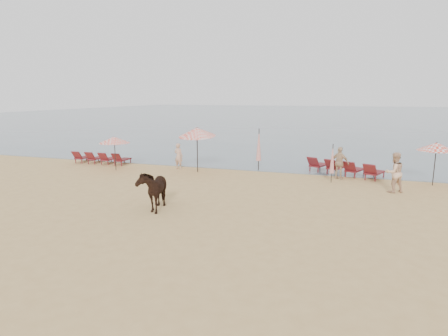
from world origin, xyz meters
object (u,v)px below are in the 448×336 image
Objects in this scene: umbrella_open_right at (437,147)px; umbrella_closed_left at (259,145)px; umbrella_open_left_a at (114,140)px; umbrella_open_left_b at (197,132)px; lounger_cluster_left at (101,158)px; beachgoer_left at (179,156)px; umbrella_closed_right at (332,159)px; cow at (153,189)px; lounger_cluster_right at (344,168)px; beachgoer_right_b at (340,163)px; beachgoer_right_a at (394,172)px.

umbrella_open_right is 9.14m from umbrella_closed_left.
umbrella_open_left_b is at bearing -8.65° from umbrella_open_left_a.
umbrella_open_right reaches higher than lounger_cluster_left.
umbrella_closed_left is 1.60× the size of beachgoer_left.
umbrella_open_left_b is 7.65m from umbrella_closed_right.
cow is (5.93, -6.23, -1.01)m from umbrella_open_left_a.
lounger_cluster_right is at bearing 164.30° from umbrella_open_right.
umbrella_open_left_b is at bearing -5.47° from lounger_cluster_left.
umbrella_open_right is at bearing -5.75° from umbrella_closed_left.
umbrella_closed_right is at bearing -22.89° from umbrella_closed_left.
beachgoer_left is (3.38, 1.59, -1.04)m from umbrella_open_left_a.
umbrella_open_right reaches higher than umbrella_open_left_a.
beachgoer_right_b is (14.92, 0.14, 0.48)m from lounger_cluster_left.
lounger_cluster_left is at bearing -36.53° from beachgoer_right_a.
beachgoer_right_a is at bearing 159.30° from beachgoer_right_b.
umbrella_open_left_a is 0.75× the size of umbrella_open_left_b.
umbrella_open_left_b is 1.72× the size of beachgoer_left.
lounger_cluster_left is at bearing -174.81° from umbrella_closed_left.
beachgoer_right_b is at bearing -71.48° from beachgoer_right_a.
umbrella_closed_left is at bearing 11.08° from beachgoer_right_b.
lounger_cluster_right is 4.65m from umbrella_open_right.
umbrella_open_right is at bearing 20.05° from cow.
beachgoer_right_b is (0.36, 1.00, -0.36)m from umbrella_closed_right.
umbrella_open_left_b is 1.45× the size of beachgoer_right_a.
beachgoer_right_a is at bearing 17.29° from cow.
umbrella_closed_right is 1.12m from beachgoer_right_b.
beachgoer_right_a is at bearing -135.28° from umbrella_open_right.
beachgoer_left is (-1.45, 0.52, -1.56)m from umbrella_open_left_b.
umbrella_closed_left reaches higher than cow.
umbrella_open_left_b is 8.08m from beachgoer_right_b.
beachgoer_right_b reaches higher than lounger_cluster_left.
umbrella_open_left_b is (-8.15, -1.69, 1.91)m from lounger_cluster_right.
cow is (-6.46, -6.94, -0.41)m from umbrella_closed_right.
umbrella_open_left_b is at bearing 25.58° from beachgoer_right_b.
umbrella_open_left_a reaches higher than cow.
beachgoer_right_a is (2.21, -3.21, 0.50)m from lounger_cluster_right.
umbrella_closed_left is 4.91m from beachgoer_left.
umbrella_open_left_a is 17.30m from umbrella_open_right.
umbrella_closed_right is at bearing 91.18° from beachgoer_right_b.
umbrella_open_right is (19.40, 0.02, 1.56)m from lounger_cluster_left.
lounger_cluster_left is 2.06× the size of beachgoer_right_b.
umbrella_closed_left is at bearing -52.69° from beachgoer_right_a.
umbrella_closed_left is 1.26× the size of umbrella_closed_right.
lounger_cluster_left is 3.04m from umbrella_open_left_a.
umbrella_closed_left is 1.35× the size of beachgoer_right_a.
beachgoer_left is 11.98m from beachgoer_right_a.
beachgoer_left is at bearing -149.23° from lounger_cluster_right.
umbrella_closed_left reaches higher than umbrella_open_left_a.
beachgoer_left is 0.91× the size of beachgoer_right_b.
lounger_cluster_right is at bearing 73.82° from umbrella_closed_right.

